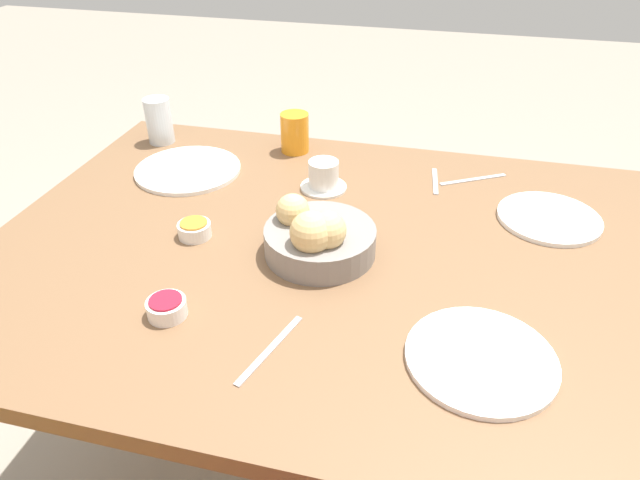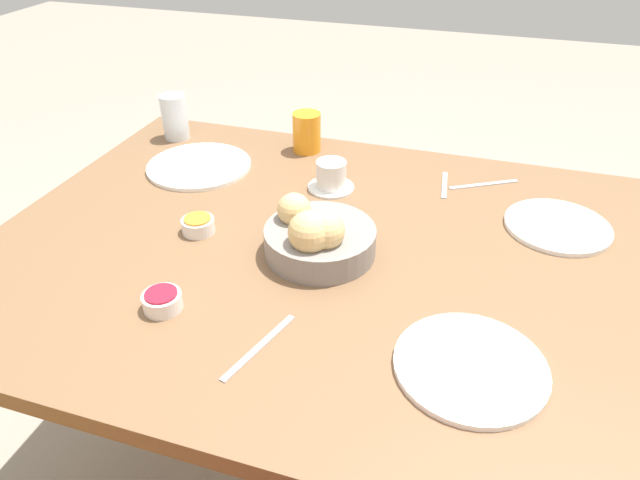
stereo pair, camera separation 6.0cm
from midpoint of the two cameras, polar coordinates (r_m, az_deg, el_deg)
dining_table at (r=1.18m, az=3.24°, el=-4.63°), size 1.39×1.00×0.78m
bread_basket at (r=1.07m, az=1.30°, el=0.34°), size 0.21×0.21×0.12m
plate_near_left at (r=1.29m, az=23.90°, el=1.25°), size 0.21×0.21×0.01m
plate_near_right at (r=1.44m, az=-10.83°, el=7.28°), size 0.25×0.25×0.01m
plate_far_center at (r=0.91m, az=16.67°, el=-12.05°), size 0.23×0.23×0.01m
juice_glass at (r=1.49m, az=-0.17°, el=10.72°), size 0.07×0.07×0.10m
water_tumbler at (r=1.60m, az=-13.29°, el=11.88°), size 0.07×0.07×0.12m
coffee_cup at (r=1.31m, az=2.42°, el=6.33°), size 0.11×0.11×0.07m
jam_bowl_berry at (r=0.99m, az=-13.84°, el=-5.96°), size 0.07×0.07×0.03m
jam_bowl_honey at (r=1.18m, az=-10.68°, el=1.46°), size 0.07×0.07×0.03m
fork_silver at (r=1.40m, az=17.23°, el=5.31°), size 0.15×0.10×0.00m
knife_silver at (r=0.91m, az=-4.19°, el=-10.63°), size 0.06×0.17×0.00m
spoon_coffee at (r=1.38m, az=13.57°, el=5.36°), size 0.02×0.13×0.00m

